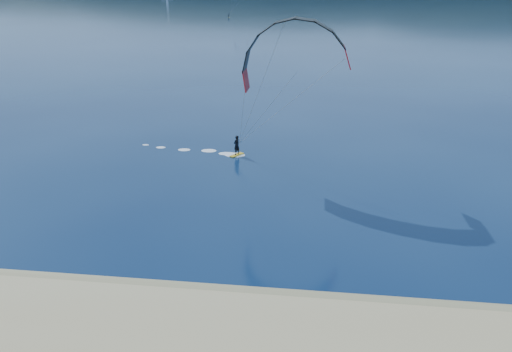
# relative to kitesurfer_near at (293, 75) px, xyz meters

# --- Properties ---
(ground) EXTENTS (1800.00, 1800.00, 0.00)m
(ground) POSITION_rel_kitesurfer_near_xyz_m (-6.33, -22.92, -8.68)
(ground) COLOR #081A3B
(ground) RESTS_ON ground
(wet_sand) EXTENTS (220.00, 2.50, 0.10)m
(wet_sand) POSITION_rel_kitesurfer_near_xyz_m (-6.33, -18.42, -8.63)
(wet_sand) COLOR #907D53
(wet_sand) RESTS_ON ground
(kitesurfer_near) EXTENTS (21.03, 7.85, 12.13)m
(kitesurfer_near) POSITION_rel_kitesurfer_near_xyz_m (0.00, 0.00, 0.00)
(kitesurfer_near) COLOR gold
(kitesurfer_near) RESTS_ON ground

